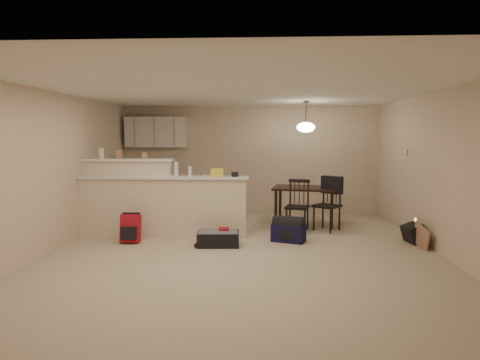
# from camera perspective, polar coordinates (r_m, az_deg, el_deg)

# --- Properties ---
(room) EXTENTS (7.00, 7.02, 2.50)m
(room) POSITION_cam_1_polar(r_m,az_deg,el_deg) (6.65, 0.56, 1.10)
(room) COLOR #B9AB8F
(room) RESTS_ON ground
(breakfast_bar) EXTENTS (3.08, 0.58, 1.39)m
(breakfast_bar) POSITION_cam_1_polar(r_m,az_deg,el_deg) (7.96, -11.92, -2.90)
(breakfast_bar) COLOR beige
(breakfast_bar) RESTS_ON ground
(upper_cabinets) EXTENTS (1.40, 0.34, 0.70)m
(upper_cabinets) POSITION_cam_1_polar(r_m,az_deg,el_deg) (10.25, -11.13, 6.29)
(upper_cabinets) COLOR white
(upper_cabinets) RESTS_ON room
(kitchen_counter) EXTENTS (1.80, 0.60, 0.90)m
(kitchen_counter) POSITION_cam_1_polar(r_m,az_deg,el_deg) (10.16, -10.06, -1.89)
(kitchen_counter) COLOR white
(kitchen_counter) RESTS_ON ground
(thermostat) EXTENTS (0.02, 0.12, 0.12)m
(thermostat) POSITION_cam_1_polar(r_m,az_deg,el_deg) (8.62, 21.29, 3.45)
(thermostat) COLOR beige
(thermostat) RESTS_ON room
(jar) EXTENTS (0.10, 0.10, 0.20)m
(jar) POSITION_cam_1_polar(r_m,az_deg,el_deg) (8.29, -18.03, 3.41)
(jar) COLOR silver
(jar) RESTS_ON breakfast_bar
(cereal_box) EXTENTS (0.10, 0.07, 0.16)m
(cereal_box) POSITION_cam_1_polar(r_m,az_deg,el_deg) (8.18, -15.82, 3.31)
(cereal_box) COLOR #AA7957
(cereal_box) RESTS_ON breakfast_bar
(small_box) EXTENTS (0.08, 0.06, 0.12)m
(small_box) POSITION_cam_1_polar(r_m,az_deg,el_deg) (8.04, -12.60, 3.20)
(small_box) COLOR #AA7957
(small_box) RESTS_ON breakfast_bar
(bottle_a) EXTENTS (0.07, 0.07, 0.26)m
(bottle_a) POSITION_cam_1_polar(r_m,az_deg,el_deg) (7.70, -8.51, 1.45)
(bottle_a) COLOR silver
(bottle_a) RESTS_ON breakfast_bar
(bottle_b) EXTENTS (0.06, 0.06, 0.18)m
(bottle_b) POSITION_cam_1_polar(r_m,az_deg,el_deg) (7.66, -6.71, 1.15)
(bottle_b) COLOR silver
(bottle_b) RESTS_ON breakfast_bar
(bag_lump) EXTENTS (0.22, 0.18, 0.14)m
(bag_lump) POSITION_cam_1_polar(r_m,az_deg,el_deg) (7.59, -3.07, 1.00)
(bag_lump) COLOR #AA7957
(bag_lump) RESTS_ON breakfast_bar
(pouch) EXTENTS (0.12, 0.10, 0.08)m
(pouch) POSITION_cam_1_polar(r_m,az_deg,el_deg) (7.57, -0.67, 0.76)
(pouch) COLOR #AA7957
(pouch) RESTS_ON breakfast_bar
(dining_table) EXTENTS (1.37, 1.03, 0.78)m
(dining_table) POSITION_cam_1_polar(r_m,az_deg,el_deg) (8.74, 8.64, -1.55)
(dining_table) COLOR black
(dining_table) RESTS_ON ground
(pendant_lamp) EXTENTS (0.36, 0.36, 0.62)m
(pendant_lamp) POSITION_cam_1_polar(r_m,az_deg,el_deg) (8.67, 8.77, 7.02)
(pendant_lamp) COLOR brown
(pendant_lamp) RESTS_ON room
(dining_chair_near) EXTENTS (0.52, 0.51, 0.98)m
(dining_chair_near) POSITION_cam_1_polar(r_m,az_deg,el_deg) (8.20, 7.66, -3.42)
(dining_chair_near) COLOR black
(dining_chair_near) RESTS_ON ground
(dining_chair_far) EXTENTS (0.61, 0.61, 1.02)m
(dining_chair_far) POSITION_cam_1_polar(r_m,az_deg,el_deg) (8.34, 11.51, -3.20)
(dining_chair_far) COLOR black
(dining_chair_far) RESTS_ON ground
(suitcase) EXTENTS (0.70, 0.47, 0.23)m
(suitcase) POSITION_cam_1_polar(r_m,az_deg,el_deg) (7.14, -2.91, -7.83)
(suitcase) COLOR black
(suitcase) RESTS_ON ground
(red_backpack) EXTENTS (0.33, 0.22, 0.48)m
(red_backpack) POSITION_cam_1_polar(r_m,az_deg,el_deg) (7.55, -14.38, -6.29)
(red_backpack) COLOR #AD1321
(red_backpack) RESTS_ON ground
(navy_duffel) EXTENTS (0.62, 0.47, 0.30)m
(navy_duffel) POSITION_cam_1_polar(r_m,az_deg,el_deg) (7.43, 6.49, -7.02)
(navy_duffel) COLOR #111235
(navy_duffel) RESTS_ON ground
(black_daypack) EXTENTS (0.31, 0.40, 0.31)m
(black_daypack) POSITION_cam_1_polar(r_m,az_deg,el_deg) (7.85, 22.15, -6.67)
(black_daypack) COLOR black
(black_daypack) RESTS_ON ground
(cardboard_sheet) EXTENTS (0.07, 0.48, 0.37)m
(cardboard_sheet) POSITION_cam_1_polar(r_m,az_deg,el_deg) (7.54, 23.00, -7.01)
(cardboard_sheet) COLOR #AA7957
(cardboard_sheet) RESTS_ON ground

